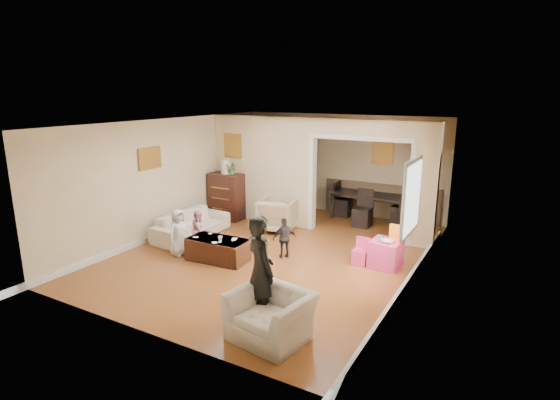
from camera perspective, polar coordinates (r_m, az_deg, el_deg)
The scene contains 27 objects.
floor at distance 8.98m, azimuth -0.63°, elevation -6.79°, with size 7.00×7.00×0.00m, color #A15B29.
partition_left at distance 10.81m, azimuth -2.18°, elevation 3.95°, with size 2.75×0.18×2.60m, color beige.
partition_right at distance 9.42m, azimuth 18.22°, elevation 1.73°, with size 0.55×0.18×2.60m, color beige.
partition_header at distance 9.61m, azimuth 10.60°, elevation 9.22°, with size 2.22×0.18×0.35m, color beige.
window_pane at distance 7.21m, azimuth 16.79°, elevation 0.26°, with size 0.03×0.95×1.10m, color white.
framed_art_partition at distance 11.10m, azimuth -6.13°, elevation 7.01°, with size 0.45×0.03×0.55m, color brown.
framed_art_sofa_wall at distance 9.71m, azimuth -16.55°, elevation 5.21°, with size 0.03×0.55×0.40m, color brown.
framed_art_alcove at distance 11.24m, azimuth 13.20°, elevation 6.04°, with size 0.45×0.03×0.55m, color brown.
sofa at distance 10.04m, azimuth -11.43°, elevation -3.12°, with size 1.90×0.74×0.55m, color beige.
armchair_back at distance 10.23m, azimuth -0.33°, elevation -1.92°, with size 0.81×0.83×0.76m, color tan.
armchair_front at distance 5.95m, azimuth -1.19°, elevation -14.79°, with size 0.99×0.86×0.64m, color beige.
dresser at distance 11.18m, azimuth -6.99°, elevation 0.45°, with size 0.85×0.48×1.17m, color #371410.
table_lamp at distance 11.03m, azimuth -7.11°, elevation 4.33°, with size 0.22×0.22×0.36m, color beige.
potted_plant at distance 10.91m, azimuth -6.26°, elevation 4.16°, with size 0.29×0.25×0.32m, color #3F6D30.
coffee_table at distance 8.58m, azimuth -8.04°, elevation -6.40°, with size 1.16×0.58×0.43m, color #3B1D12.
coffee_cup at distance 8.39m, azimuth -7.77°, elevation -4.97°, with size 0.09×0.09×0.08m, color white.
play_table at distance 8.41m, azimuth 13.57°, elevation -6.80°, with size 0.53×0.53×0.51m, color #F74198.
cereal_box at distance 8.34m, azimuth 14.71°, elevation -4.09°, with size 0.20×0.07×0.30m, color gold.
cyan_cup at distance 8.29m, azimuth 12.92°, elevation -4.90°, with size 0.08×0.08×0.08m, color #2AAED4.
toy_block at distance 8.46m, azimuth 13.12°, elevation -4.64°, with size 0.08×0.06×0.05m, color #B51916.
play_bowl at distance 8.20m, azimuth 13.78°, elevation -5.27°, with size 0.23×0.23×0.06m, color white.
dining_table at distance 11.32m, azimuth 11.74°, elevation -0.83°, with size 1.97×1.10×0.69m, color black.
adult_person at distance 6.11m, azimuth -2.54°, elevation -9.14°, with size 0.57×0.38×1.58m, color black.
child_kneel_a at distance 8.91m, azimuth -13.05°, elevation -4.11°, with size 0.46×0.30×0.95m, color silver.
child_kneel_b at distance 9.15m, azimuth -10.44°, elevation -3.86°, with size 0.40×0.32×0.83m, color pink.
child_toddler at distance 8.56m, azimuth 0.61°, elevation -4.98°, with size 0.47×0.20×0.81m, color black.
craft_papers at distance 8.50m, azimuth -8.18°, elevation -5.02°, with size 0.85×0.51×0.00m.
Camera 1 is at (4.22, -7.26, 3.19)m, focal length 28.16 mm.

